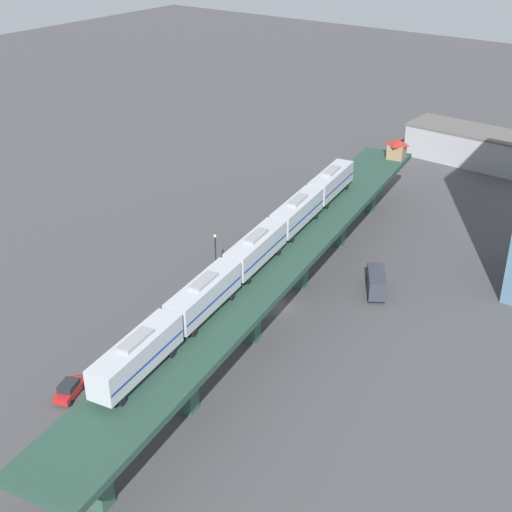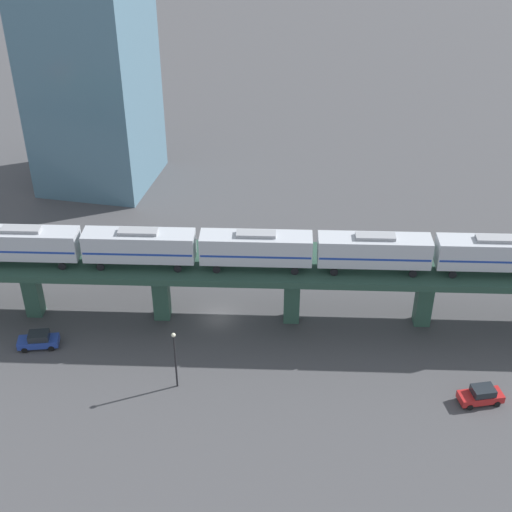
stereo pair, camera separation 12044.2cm
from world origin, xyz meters
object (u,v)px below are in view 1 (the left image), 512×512
Objects in this scene: subway_train at (256,249)px; street_lamp at (215,253)px; warehouse_building at (478,147)px; street_car_red at (69,389)px; signal_hut at (397,148)px; delivery_truck at (376,281)px; street_car_blue at (297,237)px.

subway_train is 8.93× the size of street_lamp.
warehouse_building is (0.96, 74.97, -7.17)m from subway_train.
street_car_red is (-7.52, -24.54, -9.64)m from subway_train.
subway_train is 16.73× the size of signal_hut.
subway_train is at bearing 72.95° from street_car_red.
subway_train is at bearing -85.15° from signal_hut.
subway_train reaches higher than signal_hut.
signal_hut is at bearing -99.95° from warehouse_building.
street_car_red is 99.90m from warehouse_building.
warehouse_building is (-8.05, 59.17, 1.65)m from delivery_truck.
warehouse_building is (4.94, 28.12, -6.43)m from signal_hut.
subway_train reaches higher than warehouse_building.
signal_hut reaches higher than warehouse_building.
delivery_truck is 1.06× the size of street_lamp.
signal_hut is 0.78× the size of street_car_blue.
warehouse_building is at bearing 85.13° from street_car_red.
subway_train reaches higher than delivery_truck.
delivery_truck is at bearing -67.31° from signal_hut.
street_lamp is at bearing 152.69° from subway_train.
signal_hut is at bearing 94.85° from subway_train.
street_car_red is at bearing -94.87° from warehouse_building.
signal_hut reaches higher than street_car_red.
street_car_blue is 0.65× the size of delivery_truck.
signal_hut is at bearing 79.64° from street_lamp.
subway_train reaches higher than street_car_red.
delivery_truck reaches higher than street_car_red.
street_car_blue is 0.68× the size of street_lamp.
signal_hut reaches higher than street_car_blue.
warehouse_building is at bearing 80.05° from signal_hut.
delivery_truck is (17.53, -6.90, 0.82)m from street_car_blue.
street_lamp is at bearing -99.92° from street_car_blue.
signal_hut is 34.61m from delivery_truck.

